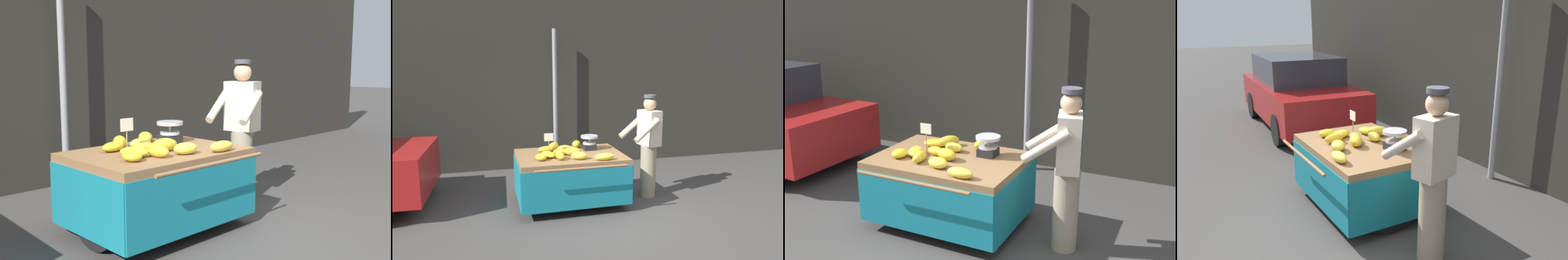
{
  "view_description": "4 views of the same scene",
  "coord_description": "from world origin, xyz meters",
  "views": [
    {
      "loc": [
        -3.37,
        -2.72,
        1.66
      ],
      "look_at": [
        -0.05,
        0.63,
        0.99
      ],
      "focal_mm": 42.69,
      "sensor_mm": 36.0,
      "label": 1
    },
    {
      "loc": [
        -1.74,
        -4.85,
        2.23
      ],
      "look_at": [
        -0.2,
        0.72,
        1.19
      ],
      "focal_mm": 34.63,
      "sensor_mm": 36.0,
      "label": 2
    },
    {
      "loc": [
        1.98,
        -3.54,
        2.55
      ],
      "look_at": [
        -0.07,
        0.68,
        1.2
      ],
      "focal_mm": 42.75,
      "sensor_mm": 36.0,
      "label": 3
    },
    {
      "loc": [
        3.5,
        -1.38,
        2.3
      ],
      "look_at": [
        -0.24,
        0.74,
        1.06
      ],
      "focal_mm": 36.06,
      "sensor_mm": 36.0,
      "label": 4
    }
  ],
  "objects": [
    {
      "name": "banana_bunch_0",
      "position": [
        -0.08,
        0.25,
        0.87
      ],
      "size": [
        0.29,
        0.14,
        0.1
      ],
      "primitive_type": "ellipsoid",
      "rotation": [
        0.0,
        0.0,
        1.53
      ],
      "color": "yellow",
      "rests_on": "banana_cart"
    },
    {
      "name": "vendor_person",
      "position": [
        0.85,
        0.77,
        0.87
      ],
      "size": [
        0.66,
        0.61,
        1.71
      ],
      "color": "gray",
      "rests_on": "ground"
    },
    {
      "name": "banana_bunch_2",
      "position": [
        -0.46,
        0.64,
        0.88
      ],
      "size": [
        0.29,
        0.22,
        0.13
      ],
      "primitive_type": "ellipsoid",
      "rotation": [
        0.0,
        0.0,
        1.25
      ],
      "color": "gold",
      "rests_on": "banana_cart"
    },
    {
      "name": "banana_bunch_3",
      "position": [
        -0.69,
        1.08,
        0.88
      ],
      "size": [
        0.27,
        0.3,
        0.13
      ],
      "primitive_type": "ellipsoid",
      "rotation": [
        0.0,
        0.0,
        2.55
      ],
      "color": "gold",
      "rests_on": "banana_cart"
    },
    {
      "name": "banana_bunch_10",
      "position": [
        -0.65,
        0.72,
        0.87
      ],
      "size": [
        0.24,
        0.16,
        0.1
      ],
      "primitive_type": "ellipsoid",
      "rotation": [
        0.0,
        0.0,
        1.39
      ],
      "color": "gold",
      "rests_on": "banana_cart"
    },
    {
      "name": "banana_bunch_4",
      "position": [
        -0.98,
        0.48,
        0.87
      ],
      "size": [
        0.16,
        0.21,
        0.1
      ],
      "primitive_type": "ellipsoid",
      "rotation": [
        0.0,
        0.0,
        0.01
      ],
      "color": "gold",
      "rests_on": "banana_cart"
    },
    {
      "name": "banana_bunch_7",
      "position": [
        -0.85,
        0.62,
        0.87
      ],
      "size": [
        0.26,
        0.32,
        0.09
      ],
      "primitive_type": "ellipsoid",
      "rotation": [
        0.0,
        0.0,
        0.42
      ],
      "color": "yellow",
      "rests_on": "banana_cart"
    },
    {
      "name": "banana_bunch_8",
      "position": [
        -0.43,
        0.39,
        0.87
      ],
      "size": [
        0.27,
        0.21,
        0.11
      ],
      "primitive_type": "ellipsoid",
      "rotation": [
        0.0,
        0.0,
        1.32
      ],
      "color": "yellow",
      "rests_on": "banana_cart"
    },
    {
      "name": "street_pole",
      "position": [
        -0.33,
        2.81,
        1.45
      ],
      "size": [
        0.09,
        0.09,
        2.9
      ],
      "primitive_type": "cylinder",
      "color": "gray",
      "rests_on": "ground"
    },
    {
      "name": "banana_bunch_1",
      "position": [
        -0.53,
        0.93,
        0.87
      ],
      "size": [
        0.25,
        0.16,
        0.1
      ],
      "primitive_type": "ellipsoid",
      "rotation": [
        0.0,
        0.0,
        1.43
      ],
      "color": "yellow",
      "rests_on": "banana_cart"
    },
    {
      "name": "back_wall",
      "position": [
        0.0,
        3.17,
        1.92
      ],
      "size": [
        16.0,
        0.24,
        3.83
      ],
      "primitive_type": "cube",
      "color": "#2D2B26",
      "rests_on": "ground"
    },
    {
      "name": "ground_plane",
      "position": [
        0.0,
        0.0,
        0.0
      ],
      "size": [
        60.0,
        60.0,
        0.0
      ],
      "primitive_type": "plane",
      "color": "#423F3D"
    },
    {
      "name": "banana_cart",
      "position": [
        -0.49,
        0.74,
        0.61
      ],
      "size": [
        1.66,
        1.39,
        0.82
      ],
      "color": "olive",
      "rests_on": "ground"
    },
    {
      "name": "price_sign",
      "position": [
        -0.81,
        0.78,
        1.07
      ],
      "size": [
        0.14,
        0.01,
        0.34
      ],
      "color": "#997A51",
      "rests_on": "banana_cart"
    },
    {
      "name": "weighing_scale",
      "position": [
        -0.11,
        0.96,
        0.94
      ],
      "size": [
        0.28,
        0.28,
        0.24
      ],
      "color": "black",
      "rests_on": "banana_cart"
    },
    {
      "name": "banana_bunch_6",
      "position": [
        -0.28,
        1.17,
        0.88
      ],
      "size": [
        0.22,
        0.27,
        0.12
      ],
      "primitive_type": "ellipsoid",
      "rotation": [
        0.0,
        0.0,
        2.77
      ],
      "color": "gold",
      "rests_on": "banana_cart"
    },
    {
      "name": "banana_bunch_5",
      "position": [
        -0.7,
        0.46,
        0.87
      ],
      "size": [
        0.15,
        0.26,
        0.11
      ],
      "primitive_type": "ellipsoid",
      "rotation": [
        0.0,
        0.0,
        0.13
      ],
      "color": "gold",
      "rests_on": "banana_cart"
    },
    {
      "name": "banana_bunch_9",
      "position": [
        -0.82,
        0.99,
        0.86
      ],
      "size": [
        0.3,
        0.23,
        0.09
      ],
      "primitive_type": "ellipsoid",
      "rotation": [
        0.0,
        0.0,
        1.85
      ],
      "color": "gold",
      "rests_on": "banana_cart"
    }
  ]
}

